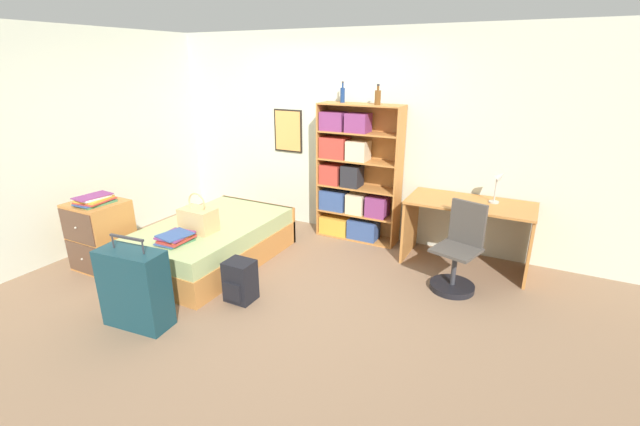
{
  "coord_description": "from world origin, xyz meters",
  "views": [
    {
      "loc": [
        2.45,
        -3.46,
        2.21
      ],
      "look_at": [
        0.55,
        0.18,
        0.75
      ],
      "focal_mm": 24.0,
      "sensor_mm": 36.0,
      "label": 1
    }
  ],
  "objects_px": {
    "bottle_green": "(343,94)",
    "dresser": "(101,235)",
    "bed": "(214,242)",
    "suitcase": "(135,288)",
    "backpack": "(240,281)",
    "magazine_pile_on_dresser": "(94,200)",
    "desk": "(468,221)",
    "bookcase": "(351,179)",
    "desk_lamp": "(499,181)",
    "bottle_brown": "(378,97)",
    "desk_chair": "(457,262)",
    "book_stack_on_bed": "(176,238)",
    "handbag": "(198,219)"
  },
  "relations": [
    {
      "from": "desk",
      "to": "bookcase",
      "type": "bearing_deg",
      "value": 173.48
    },
    {
      "from": "magazine_pile_on_dresser",
      "to": "backpack",
      "type": "relative_size",
      "value": 0.94
    },
    {
      "from": "desk_chair",
      "to": "desk_lamp",
      "type": "bearing_deg",
      "value": 71.16
    },
    {
      "from": "desk_lamp",
      "to": "desk_chair",
      "type": "xyz_separation_m",
      "value": [
        -0.24,
        -0.69,
        -0.71
      ]
    },
    {
      "from": "dresser",
      "to": "desk_lamp",
      "type": "xyz_separation_m",
      "value": [
        3.86,
        2.03,
        0.62
      ]
    },
    {
      "from": "handbag",
      "to": "desk_chair",
      "type": "height_order",
      "value": "handbag"
    },
    {
      "from": "bottle_green",
      "to": "bottle_brown",
      "type": "xyz_separation_m",
      "value": [
        0.49,
        -0.08,
        -0.01
      ]
    },
    {
      "from": "bottle_brown",
      "to": "desk",
      "type": "distance_m",
      "value": 1.75
    },
    {
      "from": "bookcase",
      "to": "desk_lamp",
      "type": "height_order",
      "value": "bookcase"
    },
    {
      "from": "bottle_green",
      "to": "dresser",
      "type": "bearing_deg",
      "value": -132.29
    },
    {
      "from": "handbag",
      "to": "bookcase",
      "type": "distance_m",
      "value": 1.98
    },
    {
      "from": "bed",
      "to": "desk_lamp",
      "type": "relative_size",
      "value": 4.81
    },
    {
      "from": "suitcase",
      "to": "bed",
      "type": "bearing_deg",
      "value": 101.69
    },
    {
      "from": "bed",
      "to": "bottle_brown",
      "type": "relative_size",
      "value": 7.84
    },
    {
      "from": "book_stack_on_bed",
      "to": "desk_lamp",
      "type": "distance_m",
      "value": 3.45
    },
    {
      "from": "book_stack_on_bed",
      "to": "bottle_green",
      "type": "relative_size",
      "value": 1.49
    },
    {
      "from": "suitcase",
      "to": "bottle_brown",
      "type": "distance_m",
      "value": 3.27
    },
    {
      "from": "bed",
      "to": "bottle_brown",
      "type": "xyz_separation_m",
      "value": [
        1.44,
        1.36,
        1.59
      ]
    },
    {
      "from": "bookcase",
      "to": "suitcase",
      "type": "bearing_deg",
      "value": -107.11
    },
    {
      "from": "bookcase",
      "to": "bottle_green",
      "type": "xyz_separation_m",
      "value": [
        -0.16,
        0.04,
        1.04
      ]
    },
    {
      "from": "suitcase",
      "to": "backpack",
      "type": "bearing_deg",
      "value": 53.81
    },
    {
      "from": "desk",
      "to": "backpack",
      "type": "height_order",
      "value": "desk"
    },
    {
      "from": "desk_chair",
      "to": "magazine_pile_on_dresser",
      "type": "bearing_deg",
      "value": -159.16
    },
    {
      "from": "magazine_pile_on_dresser",
      "to": "desk",
      "type": "height_order",
      "value": "magazine_pile_on_dresser"
    },
    {
      "from": "desk",
      "to": "suitcase",
      "type": "bearing_deg",
      "value": -132.55
    },
    {
      "from": "suitcase",
      "to": "desk_lamp",
      "type": "xyz_separation_m",
      "value": [
        2.59,
        2.65,
        0.65
      ]
    },
    {
      "from": "suitcase",
      "to": "desk",
      "type": "bearing_deg",
      "value": 47.45
    },
    {
      "from": "bookcase",
      "to": "bottle_green",
      "type": "distance_m",
      "value": 1.05
    },
    {
      "from": "desk_chair",
      "to": "bottle_brown",
      "type": "bearing_deg",
      "value": 148.71
    },
    {
      "from": "desk",
      "to": "desk_chair",
      "type": "distance_m",
      "value": 0.64
    },
    {
      "from": "dresser",
      "to": "bottle_brown",
      "type": "relative_size",
      "value": 3.28
    },
    {
      "from": "bed",
      "to": "desk_chair",
      "type": "distance_m",
      "value": 2.71
    },
    {
      "from": "bed",
      "to": "bottle_green",
      "type": "height_order",
      "value": "bottle_green"
    },
    {
      "from": "book_stack_on_bed",
      "to": "bed",
      "type": "bearing_deg",
      "value": 94.63
    },
    {
      "from": "suitcase",
      "to": "desk_lamp",
      "type": "bearing_deg",
      "value": 45.6
    },
    {
      "from": "handbag",
      "to": "desk_chair",
      "type": "distance_m",
      "value": 2.75
    },
    {
      "from": "bottle_green",
      "to": "bottle_brown",
      "type": "relative_size",
      "value": 1.07
    },
    {
      "from": "magazine_pile_on_dresser",
      "to": "bottle_green",
      "type": "height_order",
      "value": "bottle_green"
    },
    {
      "from": "bottle_brown",
      "to": "desk",
      "type": "bearing_deg",
      "value": -6.19
    },
    {
      "from": "dresser",
      "to": "bottle_green",
      "type": "height_order",
      "value": "bottle_green"
    },
    {
      "from": "dresser",
      "to": "magazine_pile_on_dresser",
      "type": "xyz_separation_m",
      "value": [
        0.04,
        -0.03,
        0.43
      ]
    },
    {
      "from": "magazine_pile_on_dresser",
      "to": "bottle_green",
      "type": "distance_m",
      "value": 3.07
    },
    {
      "from": "magazine_pile_on_dresser",
      "to": "bookcase",
      "type": "relative_size",
      "value": 0.22
    },
    {
      "from": "bookcase",
      "to": "desk_lamp",
      "type": "xyz_separation_m",
      "value": [
        1.75,
        -0.08,
        0.22
      ]
    },
    {
      "from": "suitcase",
      "to": "bottle_green",
      "type": "relative_size",
      "value": 3.37
    },
    {
      "from": "backpack",
      "to": "suitcase",
      "type": "bearing_deg",
      "value": -126.19
    },
    {
      "from": "handbag",
      "to": "desk",
      "type": "distance_m",
      "value": 2.97
    },
    {
      "from": "dresser",
      "to": "magazine_pile_on_dresser",
      "type": "bearing_deg",
      "value": -36.97
    },
    {
      "from": "magazine_pile_on_dresser",
      "to": "bookcase",
      "type": "height_order",
      "value": "bookcase"
    },
    {
      "from": "suitcase",
      "to": "bookcase",
      "type": "height_order",
      "value": "bookcase"
    }
  ]
}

